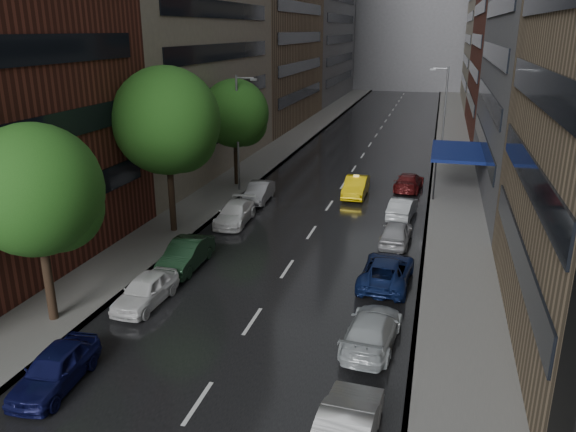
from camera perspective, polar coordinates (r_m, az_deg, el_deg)
name	(u,v)px	position (r m, az deg, el deg)	size (l,w,h in m)	color
road	(368,148)	(62.86, 8.09, 6.85)	(14.00, 140.00, 0.01)	black
sidewalk_left	(289,143)	(64.52, 0.09, 7.40)	(4.00, 140.00, 0.15)	gray
sidewalk_right	(452,152)	(62.44, 16.36, 6.28)	(4.00, 140.00, 0.15)	gray
buildings_right	(523,3)	(68.35, 22.81, 19.28)	(8.05, 109.10, 36.00)	#937A5B
building_far	(412,12)	(129.43, 12.53, 19.62)	(40.00, 14.00, 32.00)	slate
tree_near	(35,190)	(25.53, -24.30, 2.39)	(5.59, 5.59, 8.91)	#382619
tree_mid	(167,121)	(35.23, -12.23, 9.42)	(6.56, 6.56, 10.46)	#382619
tree_far	(235,113)	(46.15, -5.42, 10.33)	(5.49, 5.49, 8.76)	#382619
taxi	(356,187)	(44.14, 6.91, 2.98)	(1.64, 4.71, 1.55)	yellow
parked_cars_left	(194,248)	(32.07, -9.55, -3.26)	(2.20, 28.60, 1.55)	#0D1041
parked_cars_right	(391,255)	(31.23, 10.38, -3.91)	(2.67, 35.75, 1.59)	silver
street_lamp_left	(239,131)	(44.50, -5.04, 8.60)	(1.74, 0.22, 9.00)	gray
street_lamp_right	(444,112)	(56.68, 15.53, 10.13)	(1.74, 0.22, 9.00)	gray
awning	(457,152)	(47.13, 16.83, 6.27)	(4.00, 8.00, 3.12)	navy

